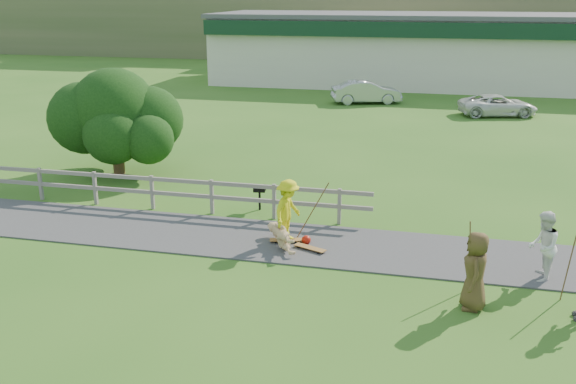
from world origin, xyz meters
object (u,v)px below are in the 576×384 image
Objects in this scene: skater_fallen at (282,236)px; car_silver at (366,92)px; skater_rider at (288,214)px; spectator_a at (543,246)px; car_white at (498,105)px; spectator_c at (475,271)px; bbq at (260,198)px; tree at (116,128)px.

car_silver is (-0.60, 23.92, 0.38)m from skater_fallen.
skater_rider reaches higher than spectator_a.
car_silver reaches higher than car_white.
spectator_c reaches higher than skater_rider.
car_white is at bearing 174.91° from spectator_c.
spectator_c reaches higher than skater_fallen.
skater_rider is 0.41× the size of car_white.
skater_rider is at bearing -89.46° from spectator_a.
car_white is at bearing -126.48° from car_silver.
spectator_a is 0.41× the size of car_white.
car_silver is 1.00× the size of car_white.
car_white is at bearing 56.26° from bbq.
tree is at bearing 121.97° from car_white.
bbq reaches higher than skater_fallen.
spectator_a is (6.44, -0.85, -0.00)m from skater_rider.
car_silver is at bearing 57.40° from car_white.
tree is (-14.85, -15.74, 1.17)m from car_white.
spectator_a reaches higher than skater_fallen.
car_silver is 5.28× the size of bbq.
skater_fallen is 6.58m from spectator_a.
car_silver reaches higher than skater_fallen.
spectator_c is 0.42× the size of car_white.
skater_rider is 22.26m from car_white.
spectator_c is 0.42× the size of car_silver.
car_white is at bearing -173.19° from spectator_a.
skater_rider is 3.03m from bbq.
car_white reaches higher than bbq.
skater_rider is 0.34× the size of tree.
tree reaches higher than skater_rider.
car_white is 5.27× the size of bbq.
car_silver reaches higher than bbq.
tree is 6.37× the size of bbq.
bbq is (-0.84, -21.05, -0.30)m from car_silver.
car_white is (7.63, -2.46, -0.11)m from car_silver.
car_white is 21.67m from tree.
skater_rider is at bearing -119.65° from spectator_c.
car_white reaches higher than skater_fallen.
car_silver is at bearing -155.65° from spectator_a.
skater_fallen is 0.41× the size of car_silver.
car_silver is at bearing 78.46° from bbq.
spectator_c reaches higher than car_white.
spectator_a reaches higher than bbq.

